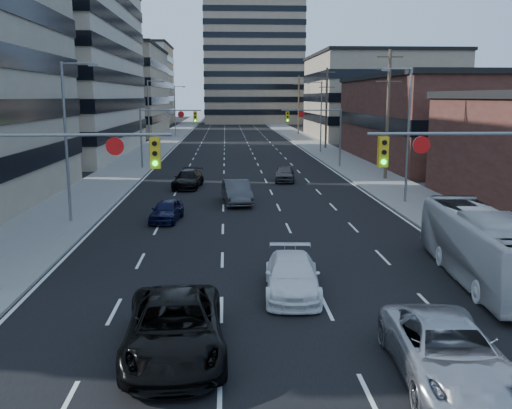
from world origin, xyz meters
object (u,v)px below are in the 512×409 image
at_px(transit_bus, 483,246).
at_px(white_van, 292,276).
at_px(silver_suv, 448,352).
at_px(black_pickup, 175,328).
at_px(sedan_blue, 167,210).

bearing_deg(transit_bus, white_van, -166.49).
relative_size(white_van, silver_suv, 0.86).
distance_m(black_pickup, transit_bus, 12.96).
height_order(black_pickup, white_van, black_pickup).
bearing_deg(sedan_blue, black_pickup, -76.08).
height_order(white_van, silver_suv, silver_suv).
distance_m(white_van, sedan_blue, 14.01).
relative_size(black_pickup, transit_bus, 0.59).
bearing_deg(black_pickup, white_van, 48.11).
height_order(white_van, transit_bus, transit_bus).
bearing_deg(black_pickup, transit_bus, 24.20).
distance_m(white_van, silver_suv, 7.38).
height_order(black_pickup, transit_bus, transit_bus).
height_order(silver_suv, transit_bus, transit_bus).
xyz_separation_m(silver_suv, sedan_blue, (-9.03, 19.40, -0.14)).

